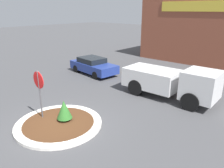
# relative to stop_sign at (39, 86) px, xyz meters

# --- Properties ---
(ground_plane) EXTENTS (120.00, 120.00, 0.00)m
(ground_plane) POSITION_rel_stop_sign_xyz_m (1.04, 0.20, -1.73)
(ground_plane) COLOR #474749
(traffic_island) EXTENTS (3.97, 3.97, 0.13)m
(traffic_island) POSITION_rel_stop_sign_xyz_m (1.04, 0.20, -1.66)
(traffic_island) COLOR silver
(traffic_island) RESTS_ON ground_plane
(stop_sign) EXTENTS (0.82, 0.07, 2.46)m
(stop_sign) POSITION_rel_stop_sign_xyz_m (0.00, 0.00, 0.00)
(stop_sign) COLOR #4C4C51
(stop_sign) RESTS_ON ground_plane
(island_shrub) EXTENTS (0.71, 0.71, 0.98)m
(island_shrub) POSITION_rel_stop_sign_xyz_m (1.05, 0.54, -1.05)
(island_shrub) COLOR brown
(island_shrub) RESTS_ON traffic_island
(utility_truck) EXTENTS (5.61, 2.20, 2.00)m
(utility_truck) POSITION_rel_stop_sign_xyz_m (3.29, 6.61, -0.66)
(utility_truck) COLOR silver
(utility_truck) RESTS_ON ground_plane
(parked_sedan_blue) EXTENTS (4.47, 2.30, 1.33)m
(parked_sedan_blue) POSITION_rel_stop_sign_xyz_m (-3.99, 7.24, -1.04)
(parked_sedan_blue) COLOR navy
(parked_sedan_blue) RESTS_ON ground_plane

